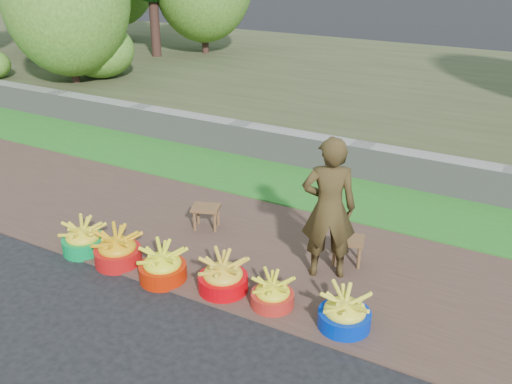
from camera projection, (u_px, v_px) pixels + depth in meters
The scene contains 14 objects.
ground_plane at pixel (222, 310), 5.84m from camera, with size 120.00×120.00×0.00m, color black.
dirt_shoulder at pixel (278, 255), 6.83m from camera, with size 80.00×2.50×0.02m, color #4A332A.
grass_verge at pixel (341, 195), 8.41m from camera, with size 80.00×1.50×0.04m, color #287421.
retaining_wall at pixel (362, 161), 8.99m from camera, with size 80.00×0.35×0.55m, color gray.
earth_bank at pixel (436, 94), 12.89m from camera, with size 80.00×10.00×0.50m, color #3F4528.
basin_a at pixel (83, 239), 6.87m from camera, with size 0.52×0.52×0.39m.
basin_b at pixel (117, 250), 6.61m from camera, with size 0.55×0.55×0.41m.
basin_c at pixel (163, 266), 6.29m from camera, with size 0.53×0.53×0.40m.
basin_d at pixel (223, 277), 6.08m from camera, with size 0.54×0.54×0.40m.
basin_e at pixel (272, 294), 5.84m from camera, with size 0.45×0.45×0.34m.
basin_f at pixel (345, 313), 5.51m from camera, with size 0.52×0.52×0.39m.
stool_left at pixel (206, 211), 7.36m from camera, with size 0.42×0.37×0.31m.
stool_right at pixel (348, 243), 6.56m from camera, with size 0.43×0.37×0.32m.
vendor_woman at pixel (329, 209), 6.11m from camera, with size 0.59×0.39×1.63m, color black.
Camera 1 is at (2.68, -4.04, 3.49)m, focal length 40.00 mm.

